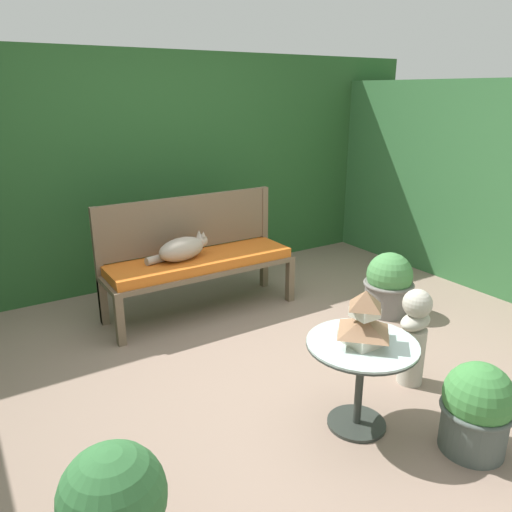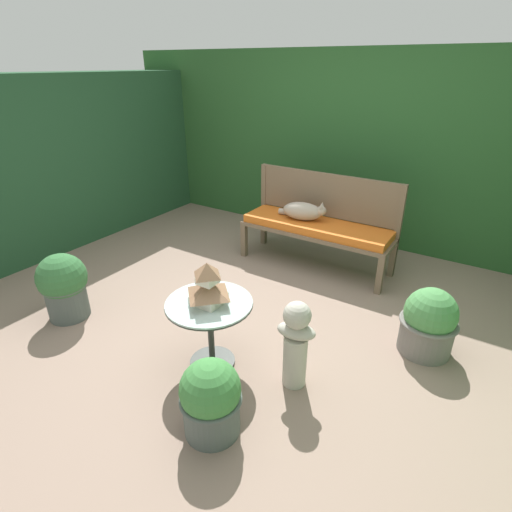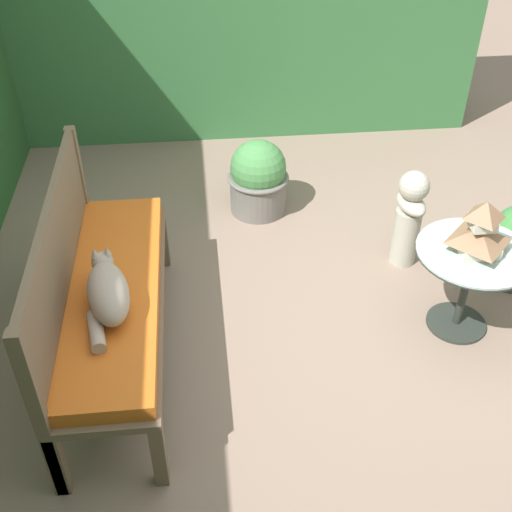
{
  "view_description": "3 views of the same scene",
  "coord_description": "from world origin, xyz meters",
  "px_view_note": "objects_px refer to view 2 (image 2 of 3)",
  "views": [
    {
      "loc": [
        -1.64,
        -2.42,
        1.82
      ],
      "look_at": [
        0.25,
        0.55,
        0.64
      ],
      "focal_mm": 35.0,
      "sensor_mm": 36.0,
      "label": 1
    },
    {
      "loc": [
        1.66,
        -2.48,
        2.0
      ],
      "look_at": [
        -0.13,
        0.31,
        0.4
      ],
      "focal_mm": 28.0,
      "sensor_mm": 36.0,
      "label": 2
    },
    {
      "loc": [
        -2.37,
        0.7,
        2.55
      ],
      "look_at": [
        0.27,
        0.42,
        0.48
      ],
      "focal_mm": 45.0,
      "sensor_mm": 36.0,
      "label": 3
    }
  ],
  "objects_px": {
    "garden_bench": "(316,229)",
    "potted_plant_bench_left": "(429,323)",
    "cat": "(303,211)",
    "garden_bust": "(296,341)",
    "potted_plant_patio_mid": "(211,399)",
    "pagoda_birdhouse": "(208,286)",
    "potted_plant_table_far": "(64,285)",
    "patio_table": "(210,316)"
  },
  "relations": [
    {
      "from": "potted_plant_table_far",
      "to": "garden_bench",
      "type": "bearing_deg",
      "value": 56.09
    },
    {
      "from": "potted_plant_patio_mid",
      "to": "garden_bust",
      "type": "bearing_deg",
      "value": 69.93
    },
    {
      "from": "garden_bench",
      "to": "potted_plant_table_far",
      "type": "height_order",
      "value": "potted_plant_table_far"
    },
    {
      "from": "garden_bust",
      "to": "potted_plant_bench_left",
      "type": "xyz_separation_m",
      "value": [
        0.68,
        0.85,
        -0.1
      ]
    },
    {
      "from": "garden_bench",
      "to": "potted_plant_patio_mid",
      "type": "bearing_deg",
      "value": -79.57
    },
    {
      "from": "garden_bust",
      "to": "pagoda_birdhouse",
      "type": "bearing_deg",
      "value": -176.69
    },
    {
      "from": "patio_table",
      "to": "pagoda_birdhouse",
      "type": "bearing_deg",
      "value": -90.0
    },
    {
      "from": "patio_table",
      "to": "pagoda_birdhouse",
      "type": "height_order",
      "value": "pagoda_birdhouse"
    },
    {
      "from": "potted_plant_table_far",
      "to": "pagoda_birdhouse",
      "type": "bearing_deg",
      "value": 7.68
    },
    {
      "from": "pagoda_birdhouse",
      "to": "potted_plant_table_far",
      "type": "distance_m",
      "value": 1.49
    },
    {
      "from": "garden_bench",
      "to": "potted_plant_table_far",
      "type": "bearing_deg",
      "value": -123.91
    },
    {
      "from": "garden_bench",
      "to": "cat",
      "type": "distance_m",
      "value": 0.24
    },
    {
      "from": "cat",
      "to": "garden_bust",
      "type": "bearing_deg",
      "value": -75.51
    },
    {
      "from": "garden_bust",
      "to": "potted_plant_patio_mid",
      "type": "relative_size",
      "value": 1.29
    },
    {
      "from": "potted_plant_table_far",
      "to": "potted_plant_patio_mid",
      "type": "relative_size",
      "value": 1.17
    },
    {
      "from": "potted_plant_table_far",
      "to": "potted_plant_patio_mid",
      "type": "xyz_separation_m",
      "value": [
        1.81,
        -0.28,
        -0.06
      ]
    },
    {
      "from": "patio_table",
      "to": "pagoda_birdhouse",
      "type": "xyz_separation_m",
      "value": [
        0.0,
        -0.0,
        0.24
      ]
    },
    {
      "from": "patio_table",
      "to": "garden_bench",
      "type": "bearing_deg",
      "value": 91.65
    },
    {
      "from": "garden_bench",
      "to": "potted_plant_bench_left",
      "type": "height_order",
      "value": "potted_plant_bench_left"
    },
    {
      "from": "garden_bust",
      "to": "potted_plant_patio_mid",
      "type": "xyz_separation_m",
      "value": [
        -0.23,
        -0.62,
        -0.1
      ]
    },
    {
      "from": "garden_bench",
      "to": "garden_bust",
      "type": "height_order",
      "value": "garden_bust"
    },
    {
      "from": "garden_bench",
      "to": "cat",
      "type": "bearing_deg",
      "value": -179.24
    },
    {
      "from": "patio_table",
      "to": "potted_plant_bench_left",
      "type": "height_order",
      "value": "potted_plant_bench_left"
    },
    {
      "from": "garden_bench",
      "to": "garden_bust",
      "type": "bearing_deg",
      "value": -69.05
    },
    {
      "from": "garden_bench",
      "to": "patio_table",
      "type": "height_order",
      "value": "patio_table"
    },
    {
      "from": "pagoda_birdhouse",
      "to": "potted_plant_patio_mid",
      "type": "relative_size",
      "value": 0.6
    },
    {
      "from": "patio_table",
      "to": "potted_plant_table_far",
      "type": "relative_size",
      "value": 1.03
    },
    {
      "from": "potted_plant_table_far",
      "to": "garden_bust",
      "type": "bearing_deg",
      "value": 9.46
    },
    {
      "from": "garden_bench",
      "to": "potted_plant_bench_left",
      "type": "relative_size",
      "value": 3.04
    },
    {
      "from": "garden_bust",
      "to": "patio_table",
      "type": "bearing_deg",
      "value": -176.69
    },
    {
      "from": "pagoda_birdhouse",
      "to": "potted_plant_table_far",
      "type": "bearing_deg",
      "value": -172.32
    },
    {
      "from": "cat",
      "to": "garden_bust",
      "type": "relative_size",
      "value": 0.85
    },
    {
      "from": "garden_bench",
      "to": "cat",
      "type": "height_order",
      "value": "cat"
    },
    {
      "from": "garden_bust",
      "to": "potted_plant_bench_left",
      "type": "relative_size",
      "value": 1.22
    },
    {
      "from": "cat",
      "to": "potted_plant_patio_mid",
      "type": "bearing_deg",
      "value": -86.83
    },
    {
      "from": "cat",
      "to": "potted_plant_patio_mid",
      "type": "xyz_separation_m",
      "value": [
        0.59,
        -2.33,
        -0.35
      ]
    },
    {
      "from": "garden_bench",
      "to": "pagoda_birdhouse",
      "type": "distance_m",
      "value": 1.87
    },
    {
      "from": "pagoda_birdhouse",
      "to": "potted_plant_bench_left",
      "type": "distance_m",
      "value": 1.67
    },
    {
      "from": "garden_bench",
      "to": "potted_plant_table_far",
      "type": "relative_size",
      "value": 2.75
    },
    {
      "from": "cat",
      "to": "potted_plant_bench_left",
      "type": "height_order",
      "value": "cat"
    },
    {
      "from": "pagoda_birdhouse",
      "to": "potted_plant_bench_left",
      "type": "relative_size",
      "value": 0.57
    },
    {
      "from": "patio_table",
      "to": "garden_bust",
      "type": "distance_m",
      "value": 0.62
    }
  ]
}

